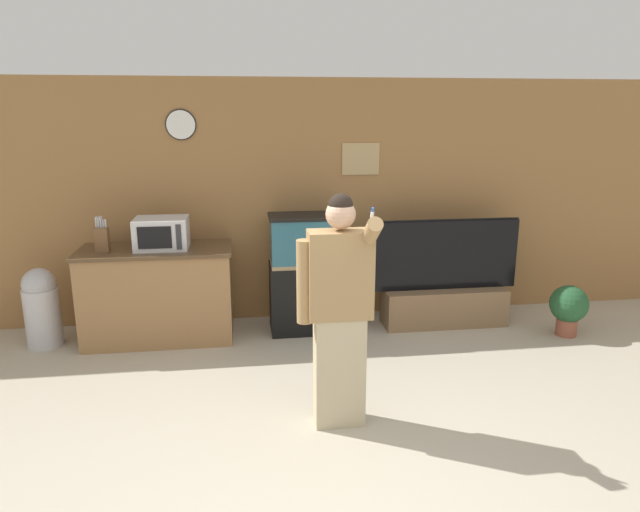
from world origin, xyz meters
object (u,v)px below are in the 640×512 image
at_px(person_standing, 339,309).
at_px(trash_bin, 42,306).
at_px(microwave, 162,233).
at_px(aquarium_on_stand, 309,273).
at_px(potted_plant, 569,307).
at_px(knife_block, 102,238).
at_px(counter_island, 158,294).
at_px(tv_on_stand, 444,294).

xyz_separation_m(person_standing, trash_bin, (-2.63, 1.83, -0.49)).
height_order(microwave, aquarium_on_stand, microwave).
bearing_deg(person_standing, aquarium_on_stand, 89.73).
bearing_deg(potted_plant, microwave, 173.25).
xyz_separation_m(knife_block, potted_plant, (4.63, -0.43, -0.76)).
bearing_deg(person_standing, knife_block, 138.11).
bearing_deg(trash_bin, person_standing, -34.75).
relative_size(potted_plant, trash_bin, 0.67).
relative_size(counter_island, trash_bin, 1.88).
xyz_separation_m(tv_on_stand, potted_plant, (1.16, -0.49, -0.03)).
bearing_deg(aquarium_on_stand, potted_plant, -11.43).
bearing_deg(knife_block, trash_bin, 176.80).
height_order(counter_island, aquarium_on_stand, aquarium_on_stand).
bearing_deg(tv_on_stand, person_standing, -128.69).
bearing_deg(tv_on_stand, knife_block, -179.06).
bearing_deg(trash_bin, knife_block, -3.20).
bearing_deg(counter_island, knife_block, -173.13).
height_order(counter_island, potted_plant, counter_island).
relative_size(aquarium_on_stand, trash_bin, 1.57).
bearing_deg(counter_island, aquarium_on_stand, 1.57).
bearing_deg(knife_block, tv_on_stand, 0.94).
bearing_deg(person_standing, counter_island, 129.41).
height_order(knife_block, potted_plant, knife_block).
relative_size(knife_block, person_standing, 0.20).
bearing_deg(microwave, aquarium_on_stand, 1.89).
bearing_deg(knife_block, counter_island, 6.87).
height_order(tv_on_stand, potted_plant, tv_on_stand).
bearing_deg(aquarium_on_stand, knife_block, -177.17).
distance_m(tv_on_stand, potted_plant, 1.26).
xyz_separation_m(microwave, tv_on_stand, (2.92, 0.01, -0.76)).
xyz_separation_m(microwave, trash_bin, (-1.19, -0.02, -0.69)).
height_order(person_standing, potted_plant, person_standing).
xyz_separation_m(counter_island, tv_on_stand, (3.00, -0.00, -0.14)).
relative_size(microwave, trash_bin, 0.64).
relative_size(knife_block, trash_bin, 0.43).
height_order(person_standing, trash_bin, person_standing).
distance_m(aquarium_on_stand, tv_on_stand, 1.50).
bearing_deg(trash_bin, aquarium_on_stand, 1.38).
height_order(knife_block, trash_bin, knife_block).
bearing_deg(microwave, person_standing, -51.91).
xyz_separation_m(counter_island, person_standing, (1.52, -1.85, 0.42)).
distance_m(counter_island, knife_block, 0.77).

